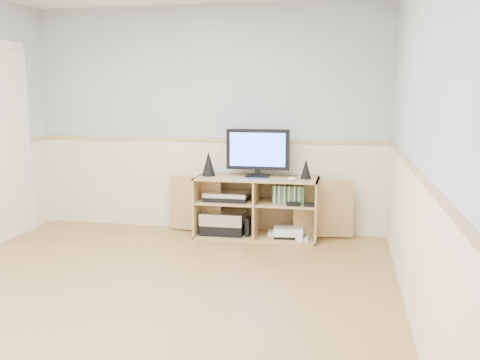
# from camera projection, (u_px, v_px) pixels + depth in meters

# --- Properties ---
(room) EXTENTS (4.04, 4.54, 2.54)m
(room) POSITION_uv_depth(u_px,v_px,m) (128.00, 137.00, 3.94)
(room) COLOR tan
(room) RESTS_ON ground
(media_cabinet) EXTENTS (2.04, 0.49, 0.65)m
(media_cabinet) POSITION_uv_depth(u_px,v_px,m) (258.00, 206.00, 5.80)
(media_cabinet) COLOR tan
(media_cabinet) RESTS_ON floor
(monitor) EXTENTS (0.68, 0.18, 0.51)m
(monitor) POSITION_uv_depth(u_px,v_px,m) (258.00, 151.00, 5.70)
(monitor) COLOR black
(monitor) RESTS_ON media_cabinet
(speaker_left) EXTENTS (0.15, 0.15, 0.27)m
(speaker_left) POSITION_uv_depth(u_px,v_px,m) (209.00, 164.00, 5.80)
(speaker_left) COLOR black
(speaker_left) RESTS_ON media_cabinet
(speaker_right) EXTENTS (0.11, 0.11, 0.21)m
(speaker_right) POSITION_uv_depth(u_px,v_px,m) (306.00, 169.00, 5.60)
(speaker_right) COLOR black
(speaker_right) RESTS_ON media_cabinet
(keyboard) EXTENTS (0.31, 0.15, 0.01)m
(keyboard) POSITION_uv_depth(u_px,v_px,m) (255.00, 179.00, 5.56)
(keyboard) COLOR #BCBCC1
(keyboard) RESTS_ON media_cabinet
(mouse) EXTENTS (0.11, 0.09, 0.04)m
(mouse) POSITION_uv_depth(u_px,v_px,m) (292.00, 179.00, 5.48)
(mouse) COLOR white
(mouse) RESTS_ON media_cabinet
(av_components) EXTENTS (0.53, 0.35, 0.47)m
(av_components) POSITION_uv_depth(u_px,v_px,m) (225.00, 216.00, 5.83)
(av_components) COLOR black
(av_components) RESTS_ON media_cabinet
(game_consoles) EXTENTS (0.46, 0.30, 0.11)m
(game_consoles) POSITION_uv_depth(u_px,v_px,m) (287.00, 232.00, 5.71)
(game_consoles) COLOR white
(game_consoles) RESTS_ON media_cabinet
(game_cases) EXTENTS (0.33, 0.14, 0.19)m
(game_cases) POSITION_uv_depth(u_px,v_px,m) (289.00, 194.00, 5.64)
(game_cases) COLOR #3F8C3F
(game_cases) RESTS_ON media_cabinet
(wall_outlet) EXTENTS (0.12, 0.03, 0.12)m
(wall_outlet) POSITION_uv_depth(u_px,v_px,m) (297.00, 180.00, 5.88)
(wall_outlet) COLOR white
(wall_outlet) RESTS_ON wall_back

